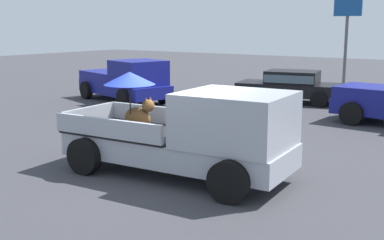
# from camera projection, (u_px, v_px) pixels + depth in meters

# --- Properties ---
(ground_plane) EXTENTS (80.00, 80.00, 0.00)m
(ground_plane) POSITION_uv_depth(u_px,v_px,m) (177.00, 174.00, 10.71)
(ground_plane) COLOR #38383D
(pickup_truck_main) EXTENTS (5.18, 2.56, 2.20)m
(pickup_truck_main) POSITION_uv_depth(u_px,v_px,m) (194.00, 134.00, 10.30)
(pickup_truck_main) COLOR black
(pickup_truck_main) RESTS_ON ground
(pickup_truck_far) EXTENTS (5.11, 3.19, 1.80)m
(pickup_truck_far) POSITION_uv_depth(u_px,v_px,m) (126.00, 81.00, 20.75)
(pickup_truck_far) COLOR black
(pickup_truck_far) RESTS_ON ground
(parked_sedan_near) EXTENTS (4.57, 2.63, 1.33)m
(parked_sedan_near) POSITION_uv_depth(u_px,v_px,m) (291.00, 85.00, 20.59)
(parked_sedan_near) COLOR black
(parked_sedan_near) RESTS_ON ground
(motel_sign) EXTENTS (1.40, 0.16, 4.55)m
(motel_sign) POSITION_uv_depth(u_px,v_px,m) (347.00, 25.00, 24.69)
(motel_sign) COLOR #59595B
(motel_sign) RESTS_ON ground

